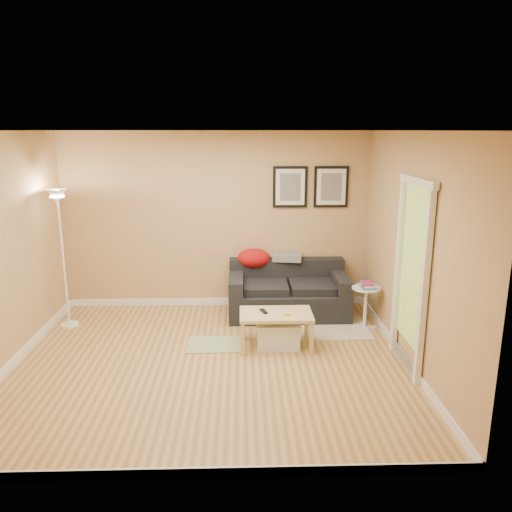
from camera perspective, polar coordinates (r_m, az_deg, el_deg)
name	(u,v)px	position (r m, az deg, el deg)	size (l,w,h in m)	color
floor	(211,362)	(5.93, -5.18, -11.96)	(4.50, 4.50, 0.00)	tan
ceiling	(205,130)	(5.33, -5.82, 14.02)	(4.50, 4.50, 0.00)	white
wall_back	(217,221)	(7.44, -4.51, 4.00)	(4.50, 4.50, 0.00)	tan
wall_front	(190,321)	(3.58, -7.52, -7.34)	(4.50, 4.50, 0.00)	tan
wall_right	(412,252)	(5.79, 17.32, 0.47)	(4.00, 4.00, 0.00)	tan
baseboard_back	(218,301)	(7.75, -4.34, -5.14)	(4.50, 0.02, 0.10)	white
baseboard_front	(195,473)	(4.21, -6.91, -23.32)	(4.50, 0.02, 0.10)	white
baseboard_left	(14,361)	(6.45, -25.85, -10.70)	(0.02, 4.00, 0.10)	white
baseboard_right	(403,356)	(6.19, 16.38, -10.85)	(0.02, 4.00, 0.10)	white
sofa	(288,290)	(7.23, 3.70, -3.84)	(1.70, 0.90, 0.75)	black
red_throw	(254,258)	(7.38, -0.25, -0.25)	(0.48, 0.36, 0.28)	#B81112
plaid_throw	(287,257)	(7.42, 3.55, -0.12)	(0.42, 0.26, 0.10)	tan
framed_print_left	(290,187)	(7.37, 3.90, 7.84)	(0.50, 0.04, 0.60)	black
framed_print_right	(331,187)	(7.45, 8.53, 7.79)	(0.50, 0.04, 0.60)	black
area_rug	(322,327)	(6.91, 7.51, -8.06)	(1.25, 0.85, 0.01)	#C1B799
green_runner	(216,344)	(6.37, -4.62, -9.99)	(0.70, 0.50, 0.01)	#668C4C
coffee_table	(276,330)	(6.23, 2.26, -8.38)	(0.88, 0.54, 0.44)	#D8C284
remote_control	(264,311)	(6.17, 0.86, -6.29)	(0.05, 0.16, 0.02)	black
tape_roll	(287,314)	(6.07, 3.54, -6.61)	(0.07, 0.07, 0.03)	yellow
storage_bin	(278,334)	(6.26, 2.50, -8.83)	(0.54, 0.39, 0.33)	white
side_table	(365,308)	(6.91, 12.31, -5.78)	(0.38, 0.38, 0.58)	white
book_stack	(368,285)	(6.80, 12.58, -3.22)	(0.18, 0.23, 0.07)	teal
floor_lamp	(64,263)	(7.13, -21.04, -0.76)	(0.24, 0.24, 1.88)	white
doorway	(410,280)	(5.71, 17.13, -2.58)	(0.12, 1.01, 2.13)	white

